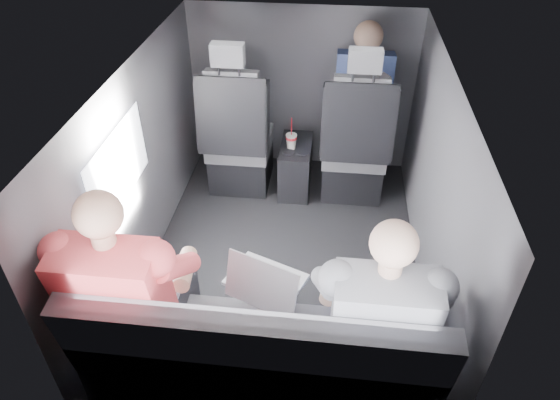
# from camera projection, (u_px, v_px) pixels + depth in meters

# --- Properties ---
(floor) EXTENTS (2.60, 2.60, 0.00)m
(floor) POSITION_uv_depth(u_px,v_px,m) (284.00, 260.00, 3.44)
(floor) COLOR black
(floor) RESTS_ON ground
(ceiling) EXTENTS (2.60, 2.60, 0.00)m
(ceiling) POSITION_uv_depth(u_px,v_px,m) (285.00, 74.00, 2.62)
(ceiling) COLOR #B2B2AD
(ceiling) RESTS_ON panel_back
(panel_left) EXTENTS (0.02, 2.60, 1.35)m
(panel_left) POSITION_uv_depth(u_px,v_px,m) (141.00, 171.00, 3.11)
(panel_left) COLOR #56565B
(panel_left) RESTS_ON floor
(panel_right) EXTENTS (0.02, 2.60, 1.35)m
(panel_right) POSITION_uv_depth(u_px,v_px,m) (435.00, 190.00, 2.95)
(panel_right) COLOR #56565B
(panel_right) RESTS_ON floor
(panel_front) EXTENTS (1.80, 0.02, 1.35)m
(panel_front) POSITION_uv_depth(u_px,v_px,m) (301.00, 90.00, 4.06)
(panel_front) COLOR #56565B
(panel_front) RESTS_ON floor
(panel_back) EXTENTS (1.80, 0.02, 1.35)m
(panel_back) POSITION_uv_depth(u_px,v_px,m) (250.00, 363.00, 2.00)
(panel_back) COLOR #56565B
(panel_back) RESTS_ON floor
(side_window) EXTENTS (0.02, 0.75, 0.42)m
(side_window) POSITION_uv_depth(u_px,v_px,m) (119.00, 167.00, 2.74)
(side_window) COLOR white
(side_window) RESTS_ON panel_left
(seatbelt) EXTENTS (0.35, 0.11, 0.59)m
(seatbelt) POSITION_uv_depth(u_px,v_px,m) (359.00, 114.00, 3.44)
(seatbelt) COLOR black
(seatbelt) RESTS_ON front_seat_right
(front_seat_left) EXTENTS (0.52, 0.58, 1.26)m
(front_seat_left) POSITION_uv_depth(u_px,v_px,m) (238.00, 144.00, 3.90)
(front_seat_left) COLOR black
(front_seat_left) RESTS_ON floor
(front_seat_right) EXTENTS (0.52, 0.58, 1.26)m
(front_seat_right) POSITION_uv_depth(u_px,v_px,m) (354.00, 151.00, 3.82)
(front_seat_right) COLOR black
(front_seat_right) RESTS_ON floor
(center_console) EXTENTS (0.24, 0.48, 0.41)m
(center_console) POSITION_uv_depth(u_px,v_px,m) (296.00, 166.00, 4.01)
(center_console) COLOR black
(center_console) RESTS_ON floor
(rear_bench) EXTENTS (1.60, 0.57, 0.92)m
(rear_bench) POSITION_uv_depth(u_px,v_px,m) (260.00, 367.00, 2.41)
(rear_bench) COLOR #5A595E
(rear_bench) RESTS_ON floor
(soda_cup) EXTENTS (0.09, 0.09, 0.26)m
(soda_cup) POSITION_uv_depth(u_px,v_px,m) (291.00, 141.00, 3.82)
(soda_cup) COLOR white
(soda_cup) RESTS_ON center_console
(laptop_white) EXTENTS (0.35, 0.34, 0.23)m
(laptop_white) POSITION_uv_depth(u_px,v_px,m) (142.00, 275.00, 2.45)
(laptop_white) COLOR silver
(laptop_white) RESTS_ON passenger_rear_left
(laptop_silver) EXTENTS (0.43, 0.45, 0.26)m
(laptop_silver) POSITION_uv_depth(u_px,v_px,m) (264.00, 281.00, 2.41)
(laptop_silver) COLOR silver
(laptop_silver) RESTS_ON rear_bench
(laptop_black) EXTENTS (0.43, 0.47, 0.25)m
(laptop_black) POSITION_uv_depth(u_px,v_px,m) (372.00, 293.00, 2.35)
(laptop_black) COLOR black
(laptop_black) RESTS_ON passenger_rear_right
(passenger_rear_left) EXTENTS (0.55, 0.66, 1.30)m
(passenger_rear_left) POSITION_uv_depth(u_px,v_px,m) (133.00, 292.00, 2.33)
(passenger_rear_left) COLOR #343439
(passenger_rear_left) RESTS_ON rear_bench
(passenger_rear_right) EXTENTS (0.52, 0.64, 1.26)m
(passenger_rear_right) POSITION_uv_depth(u_px,v_px,m) (376.00, 315.00, 2.23)
(passenger_rear_right) COLOR navy
(passenger_rear_right) RESTS_ON rear_bench
(passenger_front_right) EXTENTS (0.42, 0.42, 0.88)m
(passenger_front_right) POSITION_uv_depth(u_px,v_px,m) (362.00, 94.00, 3.81)
(passenger_front_right) COLOR navy
(passenger_front_right) RESTS_ON front_seat_right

